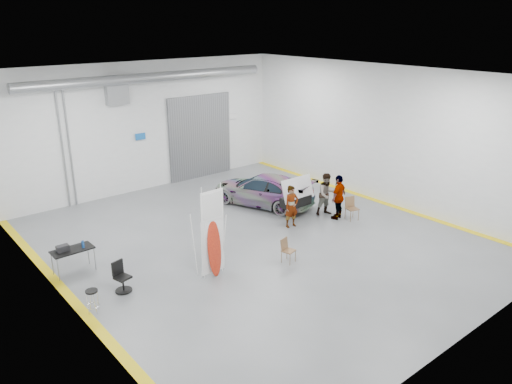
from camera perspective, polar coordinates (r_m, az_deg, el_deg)
ground at (r=18.62m, az=0.15°, el=-5.50°), size 16.00×16.00×0.00m
room_shell at (r=19.17m, az=-3.56°, el=8.04°), size 14.02×16.18×6.01m
sedan_car at (r=21.87m, az=0.72°, el=0.25°), size 3.42×5.01×1.35m
person_a at (r=19.53m, az=4.08°, el=-1.65°), size 0.66×0.48×1.69m
person_b at (r=20.87m, az=8.10°, el=-0.25°), size 1.02×0.88×1.79m
person_c at (r=20.51m, az=9.42°, el=-0.56°), size 1.17×0.73×1.87m
surfboard_display at (r=15.72m, az=-4.90°, el=-5.50°), size 0.86×0.25×3.04m
folding_chair_near at (r=16.95m, az=3.70°, el=-7.21°), size 0.48×0.50×0.83m
folding_chair_far at (r=20.70m, az=10.88°, el=-2.36°), size 0.55×0.57×0.94m
shop_stool at (r=14.90m, az=-18.16°, el=-11.81°), size 0.36×0.36×0.71m
work_table at (r=17.07m, az=-20.50°, el=-6.21°), size 1.30×0.66×1.06m
office_chair at (r=15.71m, az=-15.09°, el=-9.50°), size 0.51×0.53×0.95m
trunk_lid at (r=20.19m, az=4.52°, el=0.63°), size 1.57×0.95×0.04m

